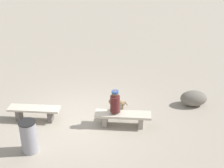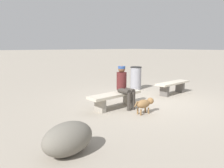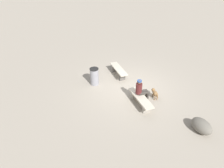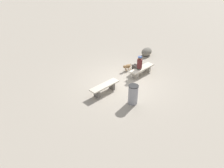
{
  "view_description": "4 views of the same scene",
  "coord_description": "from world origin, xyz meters",
  "px_view_note": "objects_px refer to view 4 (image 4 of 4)",
  "views": [
    {
      "loc": [
        1.95,
        -8.27,
        5.44
      ],
      "look_at": [
        0.81,
        1.68,
        0.54
      ],
      "focal_mm": 49.25,
      "sensor_mm": 36.0,
      "label": 1
    },
    {
      "loc": [
        5.26,
        4.44,
        1.79
      ],
      "look_at": [
        0.49,
        -1.36,
        0.45
      ],
      "focal_mm": 33.9,
      "sensor_mm": 36.0,
      "label": 2
    },
    {
      "loc": [
        8.3,
        -4.04,
        6.35
      ],
      "look_at": [
        0.07,
        -1.11,
        0.59
      ],
      "focal_mm": 33.86,
      "sensor_mm": 36.0,
      "label": 3
    },
    {
      "loc": [
        -7.28,
        -6.97,
        5.95
      ],
      "look_at": [
        -1.24,
        -0.43,
        0.54
      ],
      "focal_mm": 33.97,
      "sensor_mm": 36.0,
      "label": 4
    }
  ],
  "objects_px": {
    "bench_left": "(105,87)",
    "trash_bin": "(133,94)",
    "dog": "(127,66)",
    "seated_person": "(138,64)",
    "bench_right": "(142,69)",
    "boulder": "(147,52)"
  },
  "relations": [
    {
      "from": "trash_bin",
      "to": "seated_person",
      "type": "bearing_deg",
      "value": 36.86
    },
    {
      "from": "bench_left",
      "to": "trash_bin",
      "type": "height_order",
      "value": "trash_bin"
    },
    {
      "from": "trash_bin",
      "to": "dog",
      "type": "bearing_deg",
      "value": 48.37
    },
    {
      "from": "trash_bin",
      "to": "bench_right",
      "type": "bearing_deg",
      "value": 32.31
    },
    {
      "from": "bench_right",
      "to": "trash_bin",
      "type": "height_order",
      "value": "trash_bin"
    },
    {
      "from": "bench_right",
      "to": "boulder",
      "type": "bearing_deg",
      "value": 31.68
    },
    {
      "from": "bench_right",
      "to": "seated_person",
      "type": "distance_m",
      "value": 0.46
    },
    {
      "from": "bench_right",
      "to": "boulder",
      "type": "distance_m",
      "value": 2.83
    },
    {
      "from": "dog",
      "to": "boulder",
      "type": "distance_m",
      "value": 2.71
    },
    {
      "from": "bench_right",
      "to": "bench_left",
      "type": "bearing_deg",
      "value": 178.33
    },
    {
      "from": "bench_left",
      "to": "dog",
      "type": "height_order",
      "value": "bench_left"
    },
    {
      "from": "dog",
      "to": "trash_bin",
      "type": "height_order",
      "value": "trash_bin"
    },
    {
      "from": "seated_person",
      "to": "boulder",
      "type": "xyz_separation_m",
      "value": [
        2.6,
        1.45,
        -0.42
      ]
    },
    {
      "from": "trash_bin",
      "to": "boulder",
      "type": "distance_m",
      "value": 5.73
    },
    {
      "from": "bench_right",
      "to": "seated_person",
      "type": "height_order",
      "value": "seated_person"
    },
    {
      "from": "bench_right",
      "to": "dog",
      "type": "relative_size",
      "value": 2.66
    },
    {
      "from": "dog",
      "to": "seated_person",
      "type": "bearing_deg",
      "value": 97.72
    },
    {
      "from": "dog",
      "to": "trash_bin",
      "type": "xyz_separation_m",
      "value": [
        -2.18,
        -2.45,
        0.2
      ]
    },
    {
      "from": "bench_right",
      "to": "dog",
      "type": "height_order",
      "value": "bench_right"
    },
    {
      "from": "bench_left",
      "to": "seated_person",
      "type": "xyz_separation_m",
      "value": [
        2.61,
        0.11,
        0.36
      ]
    },
    {
      "from": "bench_left",
      "to": "seated_person",
      "type": "distance_m",
      "value": 2.64
    },
    {
      "from": "trash_bin",
      "to": "boulder",
      "type": "relative_size",
      "value": 1.02
    }
  ]
}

